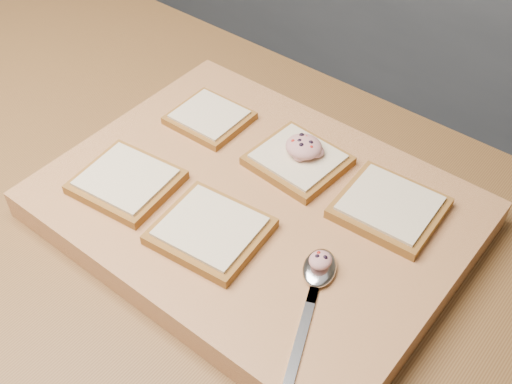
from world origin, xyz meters
The scene contains 9 objects.
cutting_board centered at (0.00, 0.05, 0.92)m, with size 0.54×0.41×0.04m, color tan.
bread_far_left centered at (-0.16, 0.13, 0.95)m, with size 0.11×0.10×0.02m.
bread_far_center centered at (0.00, 0.14, 0.95)m, with size 0.13×0.12×0.02m.
bread_far_right centered at (0.15, 0.14, 0.95)m, with size 0.13×0.12×0.02m.
bread_near_left centered at (-0.16, -0.04, 0.95)m, with size 0.14×0.13×0.02m.
bread_near_center centered at (-0.01, -0.04, 0.95)m, with size 0.14×0.13×0.02m.
tuna_salad_dollop centered at (0.00, 0.15, 0.97)m, with size 0.05×0.05×0.02m.
spoon centered at (0.14, -0.01, 0.95)m, with size 0.10×0.20×0.01m.
spoon_salad centered at (0.13, 0.00, 0.96)m, with size 0.03×0.03×0.02m.
Camera 1 is at (0.37, -0.42, 1.56)m, focal length 45.00 mm.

